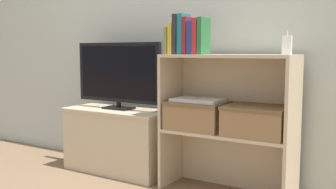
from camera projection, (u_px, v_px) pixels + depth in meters
name	position (u px, v px, depth m)	size (l,w,h in m)	color
ground_plane	(155.00, 188.00, 2.63)	(16.00, 16.00, 0.00)	brown
wall_back	(186.00, 12.00, 2.85)	(10.00, 0.05, 2.40)	#B2BCB2
tv_stand	(119.00, 140.00, 3.00)	(0.83, 0.40, 0.48)	#CCB793
tv	(118.00, 74.00, 2.95)	(0.75, 0.14, 0.50)	black
bookshelf_lower_tier	(230.00, 152.00, 2.56)	(0.84, 0.33, 0.41)	#CCB793
bookshelf_upper_tier	(232.00, 83.00, 2.51)	(0.84, 0.33, 0.49)	#CCB793
book_olive	(171.00, 41.00, 2.57)	(0.02, 0.14, 0.17)	olive
book_mustard	(175.00, 39.00, 2.55)	(0.03, 0.14, 0.20)	gold
book_charcoal	(179.00, 35.00, 2.53)	(0.02, 0.14, 0.25)	#232328
book_teal	(184.00, 34.00, 2.52)	(0.04, 0.12, 0.26)	#1E7075
book_maroon	(188.00, 36.00, 2.50)	(0.03, 0.13, 0.23)	maroon
book_navy	(193.00, 38.00, 2.48)	(0.04, 0.12, 0.21)	navy
book_crimson	(199.00, 37.00, 2.46)	(0.03, 0.14, 0.22)	#B22328
book_forest	(204.00, 36.00, 2.44)	(0.03, 0.13, 0.23)	#286638
baby_monitor	(287.00, 45.00, 2.24)	(0.05, 0.04, 0.14)	white
storage_basket_left	(198.00, 114.00, 2.57)	(0.38, 0.29, 0.18)	#937047
storage_basket_right	(257.00, 119.00, 2.36)	(0.38, 0.29, 0.18)	#937047
laptop	(198.00, 100.00, 2.56)	(0.32, 0.21, 0.02)	white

